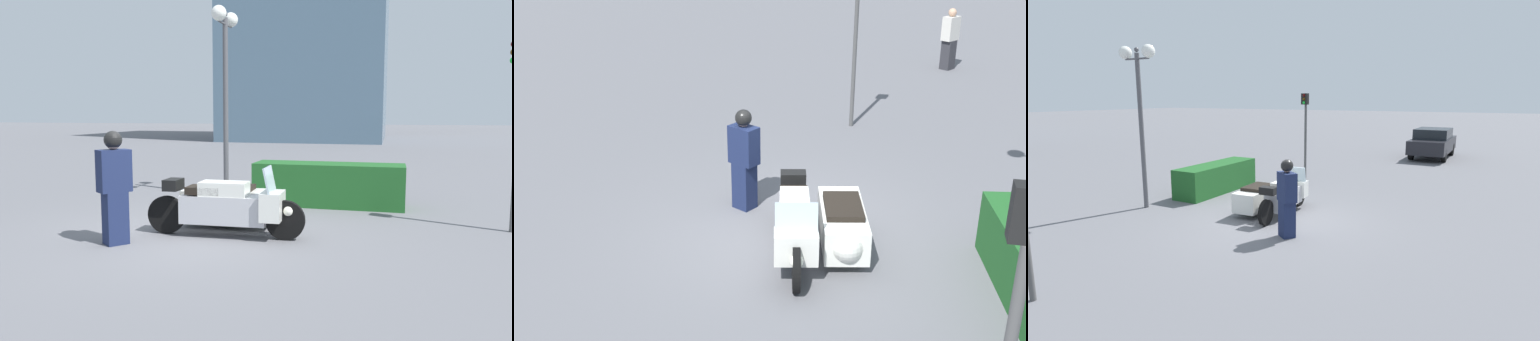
# 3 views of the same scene
# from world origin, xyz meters

# --- Properties ---
(ground_plane) EXTENTS (160.00, 160.00, 0.00)m
(ground_plane) POSITION_xyz_m (0.00, 0.00, 0.00)
(ground_plane) COLOR slate
(police_motorcycle) EXTENTS (2.60, 1.32, 1.15)m
(police_motorcycle) POSITION_xyz_m (0.72, 0.50, 0.46)
(police_motorcycle) COLOR black
(police_motorcycle) RESTS_ON ground
(officer_rider) EXTENTS (0.51, 0.54, 1.71)m
(officer_rider) POSITION_xyz_m (-0.74, -0.74, 0.91)
(officer_rider) COLOR #192347
(officer_rider) RESTS_ON ground
(hedge_bush_curbside) EXTENTS (3.16, 0.91, 0.91)m
(hedge_bush_curbside) POSITION_xyz_m (1.97, 3.27, 0.45)
(hedge_bush_curbside) COLOR #1E5623
(hedge_bush_curbside) RESTS_ON ground
(twin_lamp_post) EXTENTS (0.34, 1.19, 4.34)m
(twin_lamp_post) POSITION_xyz_m (-0.52, 3.81, 3.29)
(twin_lamp_post) COLOR #4C4C51
(twin_lamp_post) RESTS_ON ground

